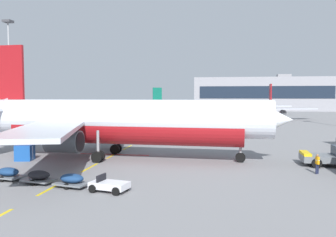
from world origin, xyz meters
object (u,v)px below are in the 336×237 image
airliner_foreground (120,121)px  uld_cargo_container (25,152)px  airliner_far_center (129,107)px  baggage_train (55,178)px  apron_light_mast_near (9,60)px  airliner_mid_left (266,108)px  ground_crew_worker (317,163)px

airliner_foreground → uld_cargo_container: 10.19m
airliner_foreground → airliner_far_center: (-20.09, 77.59, -0.86)m
baggage_train → uld_cargo_container: uld_cargo_container is taller
baggage_train → uld_cargo_container: (-7.89, 9.05, 0.27)m
apron_light_mast_near → baggage_train: bearing=-54.0°
airliner_foreground → airliner_far_center: 80.15m
airliner_foreground → baggage_train: airliner_foreground is taller
airliner_mid_left → uld_cargo_container: (-32.30, -72.11, -2.35)m
airliner_far_center → ground_crew_worker: size_ratio=14.43×
uld_cargo_container → apron_light_mast_near: (-25.92, 37.45, 13.58)m
airliner_far_center → baggage_train: airliner_far_center is taller
ground_crew_worker → airliner_mid_left: bearing=86.6°
apron_light_mast_near → airliner_foreground: bearing=-44.6°
uld_cargo_container → apron_light_mast_near: 47.52m
baggage_train → apron_light_mast_near: apron_light_mast_near is taller
uld_cargo_container → apron_light_mast_near: size_ratio=0.08×
apron_light_mast_near → airliner_mid_left: bearing=30.8°
baggage_train → apron_light_mast_near: size_ratio=0.51×
airliner_far_center → ground_crew_worker: 91.01m
airliner_far_center → apron_light_mast_near: 46.87m
airliner_foreground → airliner_mid_left: airliner_foreground is taller
ground_crew_worker → apron_light_mast_near: apron_light_mast_near is taller
airliner_mid_left → baggage_train: airliner_mid_left is taller
baggage_train → ground_crew_worker: bearing=19.4°
airliner_mid_left → uld_cargo_container: 79.04m
airliner_far_center → uld_cargo_container: bearing=-82.3°
baggage_train → apron_light_mast_near: 59.13m
airliner_foreground → apron_light_mast_near: 50.52m
airliner_far_center → uld_cargo_container: airliner_far_center is taller
baggage_train → airliner_far_center: bearing=101.8°
baggage_train → ground_crew_worker: ground_crew_worker is taller
airliner_mid_left → uld_cargo_container: bearing=-114.1°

